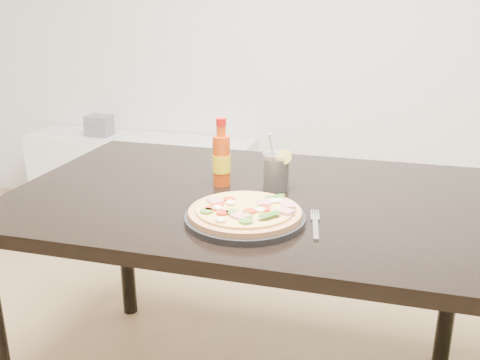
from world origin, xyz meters
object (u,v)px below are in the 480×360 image
(dining_table, at_px, (251,219))
(plate, at_px, (245,218))
(media_console, at_px, (141,177))
(cola_cup, at_px, (276,172))
(hot_sauce_bottle, at_px, (221,159))
(pizza, at_px, (245,211))
(fork, at_px, (315,223))

(dining_table, height_order, plate, plate)
(dining_table, relative_size, media_console, 1.00)
(dining_table, distance_m, plate, 0.23)
(plate, xyz_separation_m, cola_cup, (0.02, 0.27, 0.04))
(hot_sauce_bottle, bearing_deg, pizza, -60.63)
(hot_sauce_bottle, height_order, fork, hot_sauce_bottle)
(cola_cup, bearing_deg, media_console, 129.66)
(dining_table, relative_size, cola_cup, 8.08)
(pizza, height_order, media_console, pizza)
(cola_cup, xyz_separation_m, media_console, (-1.13, 1.37, -0.55))
(plate, xyz_separation_m, hot_sauce_bottle, (-0.14, 0.26, 0.07))
(plate, height_order, fork, plate)
(pizza, xyz_separation_m, hot_sauce_bottle, (-0.14, 0.26, 0.06))
(pizza, bearing_deg, hot_sauce_bottle, 119.37)
(plate, bearing_deg, cola_cup, 84.78)
(pizza, xyz_separation_m, cola_cup, (0.02, 0.27, 0.02))
(plate, bearing_deg, dining_table, 100.28)
(dining_table, bearing_deg, cola_cup, 44.73)
(plate, height_order, media_console, plate)
(plate, bearing_deg, hot_sauce_bottle, 119.30)
(hot_sauce_bottle, bearing_deg, cola_cup, 4.49)
(dining_table, height_order, fork, fork)
(hot_sauce_bottle, bearing_deg, fork, -35.25)
(plate, height_order, pizza, pizza)
(dining_table, height_order, media_console, dining_table)
(hot_sauce_bottle, xyz_separation_m, fork, (0.32, -0.23, -0.08))
(plate, bearing_deg, media_console, 124.13)
(dining_table, distance_m, pizza, 0.24)
(pizza, distance_m, cola_cup, 0.27)
(dining_table, bearing_deg, media_console, 126.86)
(hot_sauce_bottle, bearing_deg, dining_table, -24.58)
(fork, bearing_deg, plate, 179.72)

